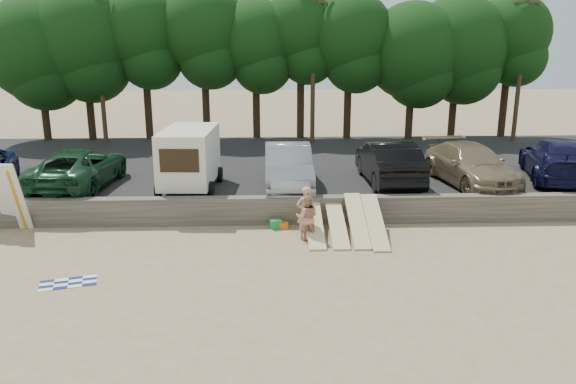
# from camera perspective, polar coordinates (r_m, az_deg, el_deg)

# --- Properties ---
(ground) EXTENTS (120.00, 120.00, 0.00)m
(ground) POSITION_cam_1_polar(r_m,az_deg,el_deg) (17.80, 0.04, -6.21)
(ground) COLOR tan
(ground) RESTS_ON ground
(seawall) EXTENTS (44.00, 0.50, 1.00)m
(seawall) POSITION_cam_1_polar(r_m,az_deg,el_deg) (20.46, -0.28, -1.84)
(seawall) COLOR #6B6356
(seawall) RESTS_ON ground
(parking_lot) EXTENTS (44.00, 14.50, 0.70)m
(parking_lot) POSITION_cam_1_polar(r_m,az_deg,el_deg) (27.75, -0.77, 2.40)
(parking_lot) COLOR #282828
(parking_lot) RESTS_ON ground
(treeline) EXTENTS (33.06, 6.37, 9.02)m
(treeline) POSITION_cam_1_polar(r_m,az_deg,el_deg) (33.99, -3.02, 15.15)
(treeline) COLOR #382616
(treeline) RESTS_ON parking_lot
(utility_poles) EXTENTS (25.80, 0.26, 9.00)m
(utility_poles) POSITION_cam_1_polar(r_m,az_deg,el_deg) (32.68, 2.57, 13.31)
(utility_poles) COLOR #473321
(utility_poles) RESTS_ON parking_lot
(box_trailer) EXTENTS (2.36, 3.94, 2.43)m
(box_trailer) POSITION_cam_1_polar(r_m,az_deg,el_deg) (22.56, -9.98, 3.63)
(box_trailer) COLOR silver
(box_trailer) RESTS_ON parking_lot
(car_1) EXTENTS (2.96, 5.84, 1.58)m
(car_1) POSITION_cam_1_polar(r_m,az_deg,el_deg) (24.20, -20.51, 2.29)
(car_1) COLOR #143920
(car_1) RESTS_ON parking_lot
(car_2) EXTENTS (1.85, 5.27, 1.73)m
(car_2) POSITION_cam_1_polar(r_m,az_deg,el_deg) (22.56, 0.02, 2.58)
(car_2) COLOR gray
(car_2) RESTS_ON parking_lot
(car_3) EXTENTS (1.99, 5.44, 1.78)m
(car_3) POSITION_cam_1_polar(r_m,az_deg,el_deg) (23.64, 10.19, 2.98)
(car_3) COLOR black
(car_3) RESTS_ON parking_lot
(car_4) EXTENTS (3.05, 5.90, 1.63)m
(car_4) POSITION_cam_1_polar(r_m,az_deg,el_deg) (24.31, 18.07, 2.63)
(car_4) COLOR #816D52
(car_4) RESTS_ON parking_lot
(car_5) EXTENTS (4.06, 6.50, 1.76)m
(car_5) POSITION_cam_1_polar(r_m,az_deg,el_deg) (26.43, 25.74, 2.96)
(car_5) COLOR black
(car_5) RESTS_ON parking_lot
(surfboard_upright_3) EXTENTS (0.55, 0.85, 2.50)m
(surfboard_upright_3) POSITION_cam_1_polar(r_m,az_deg,el_deg) (21.86, -27.00, -0.37)
(surfboard_upright_3) COLOR white
(surfboard_upright_3) RESTS_ON ground
(surfboard_upright_4) EXTENTS (0.61, 0.87, 2.51)m
(surfboard_upright_4) POSITION_cam_1_polar(r_m,az_deg,el_deg) (21.47, -25.85, -0.48)
(surfboard_upright_4) COLOR white
(surfboard_upright_4) RESTS_ON ground
(surfboard_low_0) EXTENTS (0.56, 2.90, 0.92)m
(surfboard_low_0) POSITION_cam_1_polar(r_m,az_deg,el_deg) (19.16, 2.70, -3.17)
(surfboard_low_0) COLOR beige
(surfboard_low_0) RESTS_ON ground
(surfboard_low_1) EXTENTS (0.56, 2.91, 0.88)m
(surfboard_low_1) POSITION_cam_1_polar(r_m,az_deg,el_deg) (19.24, 5.00, -3.20)
(surfboard_low_1) COLOR beige
(surfboard_low_1) RESTS_ON ground
(surfboard_low_2) EXTENTS (0.56, 2.82, 1.15)m
(surfboard_low_2) POSITION_cam_1_polar(r_m,az_deg,el_deg) (19.24, 7.03, -2.84)
(surfboard_low_2) COLOR beige
(surfboard_low_2) RESTS_ON ground
(surfboard_low_3) EXTENTS (0.56, 2.82, 1.16)m
(surfboard_low_3) POSITION_cam_1_polar(r_m,az_deg,el_deg) (19.15, 8.81, -2.98)
(surfboard_low_3) COLOR beige
(surfboard_low_3) RESTS_ON ground
(beachgoer_a) EXTENTS (0.75, 0.59, 1.80)m
(beachgoer_a) POSITION_cam_1_polar(r_m,az_deg,el_deg) (18.82, 1.80, -2.09)
(beachgoer_a) COLOR tan
(beachgoer_a) RESTS_ON ground
(beachgoer_b) EXTENTS (0.82, 0.66, 1.58)m
(beachgoer_b) POSITION_cam_1_polar(r_m,az_deg,el_deg) (18.69, 1.97, -2.58)
(beachgoer_b) COLOR tan
(beachgoer_b) RESTS_ON ground
(cooler) EXTENTS (0.46, 0.42, 0.32)m
(cooler) POSITION_cam_1_polar(r_m,az_deg,el_deg) (19.99, -1.25, -3.28)
(cooler) COLOR green
(cooler) RESTS_ON ground
(gear_bag) EXTENTS (0.33, 0.29, 0.22)m
(gear_bag) POSITION_cam_1_polar(r_m,az_deg,el_deg) (20.01, -0.42, -3.41)
(gear_bag) COLOR orange
(gear_bag) RESTS_ON ground
(beach_towel) EXTENTS (1.85, 1.85, 0.00)m
(beach_towel) POSITION_cam_1_polar(r_m,az_deg,el_deg) (16.83, -21.43, -8.60)
(beach_towel) COLOR white
(beach_towel) RESTS_ON ground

